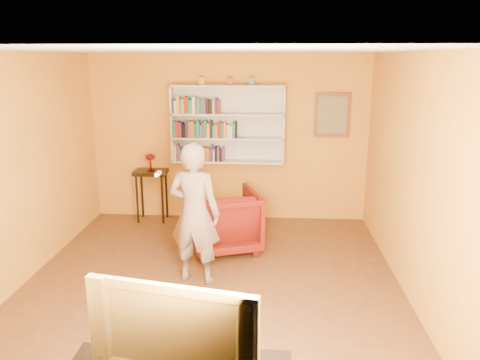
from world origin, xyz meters
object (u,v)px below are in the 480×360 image
object	(u,v)px
person	(195,214)
television	(178,323)
bookshelf	(228,124)
ruby_lustre	(150,159)
console_table	(151,179)
armchair	(224,220)

from	to	relation	value
person	television	world-z (taller)	person
bookshelf	ruby_lustre	distance (m)	1.38
bookshelf	television	xyz separation A→B (m)	(0.07, -4.66, -0.70)
ruby_lustre	television	xyz separation A→B (m)	(1.33, -4.50, -0.15)
ruby_lustre	person	bearing A→B (deg)	-63.41
television	person	bearing A→B (deg)	107.93
bookshelf	ruby_lustre	size ratio (longest dim) A/B	6.54
console_table	ruby_lustre	size ratio (longest dim) A/B	3.09
bookshelf	console_table	distance (m)	1.55
console_table	person	distance (m)	2.37
person	television	bearing A→B (deg)	108.77
television	ruby_lustre	bearing A→B (deg)	117.92
console_table	television	distance (m)	4.70
bookshelf	person	xyz separation A→B (m)	(-0.20, -2.27, -0.74)
person	television	size ratio (longest dim) A/B	1.45
bookshelf	person	distance (m)	2.40
console_table	armchair	distance (m)	1.75
bookshelf	armchair	xyz separation A→B (m)	(0.05, -1.31, -1.16)
bookshelf	armchair	bearing A→B (deg)	-87.99
bookshelf	person	world-z (taller)	bookshelf
ruby_lustre	armchair	bearing A→B (deg)	-41.42
console_table	person	world-z (taller)	person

